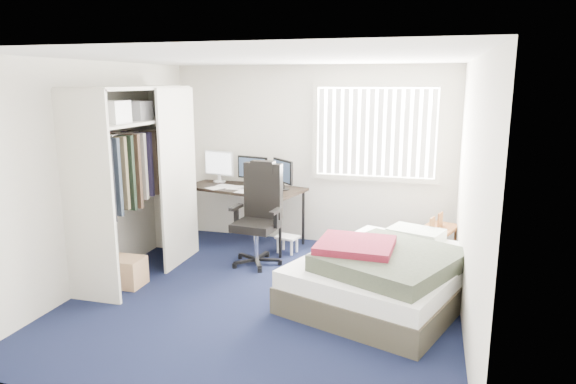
% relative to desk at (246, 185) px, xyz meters
% --- Properties ---
extents(ground, '(4.20, 4.20, 0.00)m').
position_rel_desk_xyz_m(ground, '(0.87, -1.75, -0.84)').
color(ground, black).
rests_on(ground, ground).
extents(room_shell, '(4.20, 4.20, 4.20)m').
position_rel_desk_xyz_m(room_shell, '(0.87, -1.75, 0.67)').
color(room_shell, silver).
rests_on(room_shell, ground).
extents(window_assembly, '(1.72, 0.09, 1.32)m').
position_rel_desk_xyz_m(window_assembly, '(1.77, 0.29, 0.76)').
color(window_assembly, white).
rests_on(window_assembly, ground).
extents(closet, '(0.64, 1.84, 2.22)m').
position_rel_desk_xyz_m(closet, '(-0.80, -1.49, 0.51)').
color(closet, beige).
rests_on(closet, ground).
extents(desk, '(1.79, 1.14, 1.28)m').
position_rel_desk_xyz_m(desk, '(0.00, 0.00, 0.00)').
color(desk, black).
rests_on(desk, ground).
extents(office_chair, '(0.67, 0.67, 1.29)m').
position_rel_desk_xyz_m(office_chair, '(0.45, -0.75, -0.34)').
color(office_chair, black).
rests_on(office_chair, ground).
extents(footstool, '(0.33, 0.29, 0.23)m').
position_rel_desk_xyz_m(footstool, '(0.70, -0.29, -0.66)').
color(footstool, white).
rests_on(footstool, ground).
extents(nightstand, '(0.60, 0.82, 0.68)m').
position_rel_desk_xyz_m(nightstand, '(2.62, -0.36, -0.40)').
color(nightstand, brown).
rests_on(nightstand, ground).
extents(bed, '(2.18, 2.49, 0.68)m').
position_rel_desk_xyz_m(bed, '(2.12, -1.48, -0.55)').
color(bed, '#3B362A').
rests_on(bed, ground).
extents(pine_box, '(0.43, 0.33, 0.32)m').
position_rel_desk_xyz_m(pine_box, '(-0.78, -1.89, -0.68)').
color(pine_box, tan).
rests_on(pine_box, ground).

